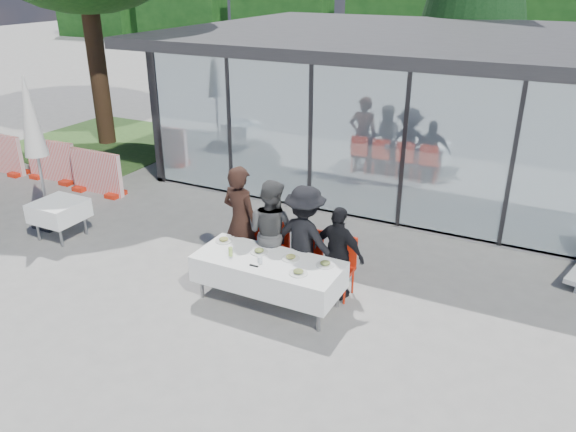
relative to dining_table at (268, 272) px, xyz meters
The scene contains 23 objects.
ground 0.68m from the dining_table, 96.32° to the right, with size 90.00×90.00×0.00m, color gray.
pavilion 8.15m from the dining_table, 75.81° to the left, with size 14.80×8.80×3.44m.
treeline 27.71m from the dining_table, 94.24° to the left, with size 62.50×2.00×4.40m.
dining_table is the anchor object (origin of this frame).
diner_a 1.15m from the dining_table, 143.45° to the left, with size 0.70×0.70×1.91m, color black.
diner_chair_a 1.14m from the dining_table, 138.83° to the left, with size 0.44×0.44×0.97m.
diner_b 0.78m from the dining_table, 114.51° to the left, with size 0.86×0.86×1.76m, color #4C4C4C.
diner_chair_b 0.80m from the dining_table, 111.13° to the left, with size 0.44×0.44×0.97m.
diner_c 0.79m from the dining_table, 63.86° to the left, with size 1.14×1.14×1.76m, color black.
diner_chair_c 0.81m from the dining_table, 67.41° to the left, with size 0.44×0.44×0.97m.
diner_d 1.11m from the dining_table, 35.75° to the left, with size 0.89×0.89×1.52m, color black.
diner_chair_d 1.16m from the dining_table, 40.34° to the left, with size 0.44×0.44×0.97m.
plate_a 0.98m from the dining_table, 166.64° to the left, with size 0.27×0.27×0.07m.
plate_b 0.35m from the dining_table, 149.71° to the left, with size 0.27×0.27×0.07m.
plate_c 0.42m from the dining_table, 29.60° to the left, with size 0.27×0.27×0.07m.
plate_d 0.90m from the dining_table, 14.51° to the left, with size 0.27×0.27×0.07m.
plate_extra 0.67m from the dining_table, 17.18° to the right, with size 0.27×0.27×0.07m.
juice_bottle 0.65m from the dining_table, 165.13° to the right, with size 0.06×0.06×0.14m, color #A0C953.
drinking_glasses 0.30m from the dining_table, 112.31° to the right, with size 0.07×0.07×0.10m.
folded_eyeglasses 0.36m from the dining_table, 107.14° to the right, with size 0.14×0.03×0.01m, color black.
spare_table_left 4.66m from the dining_table, behind, with size 0.86×0.86×0.74m.
market_umbrella 5.52m from the dining_table, behind, with size 0.50×0.50×3.00m.
grass_patch 10.22m from the dining_table, 146.86° to the left, with size 5.00×5.00×0.02m, color #385926.
Camera 1 is at (3.68, -6.10, 4.74)m, focal length 35.00 mm.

